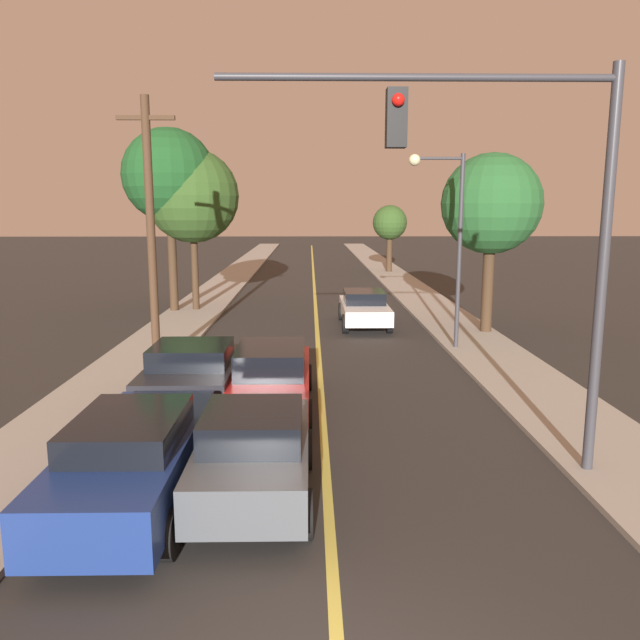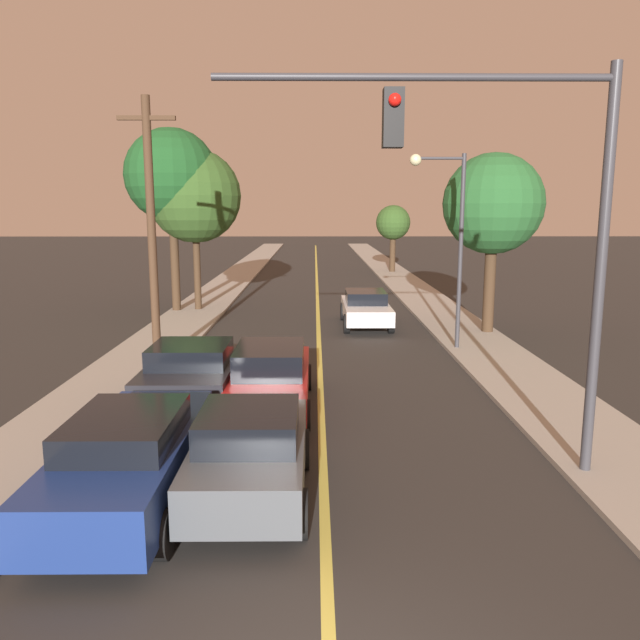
# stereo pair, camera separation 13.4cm
# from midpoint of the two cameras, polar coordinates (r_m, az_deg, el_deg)

# --- Properties ---
(road_surface) EXTENTS (8.29, 80.00, 0.01)m
(road_surface) POSITION_cam_midpoint_polar(r_m,az_deg,el_deg) (40.90, -0.20, 3.75)
(road_surface) COLOR #2D2B28
(road_surface) RESTS_ON ground
(sidewalk_left) EXTENTS (2.50, 80.00, 0.12)m
(sidewalk_left) POSITION_cam_midpoint_polar(r_m,az_deg,el_deg) (41.22, -7.74, 3.78)
(sidewalk_left) COLOR #9E998E
(sidewalk_left) RESTS_ON ground
(sidewalk_right) EXTENTS (2.50, 80.00, 0.12)m
(sidewalk_right) POSITION_cam_midpoint_polar(r_m,az_deg,el_deg) (41.28, 7.32, 3.80)
(sidewalk_right) COLOR #9E998E
(sidewalk_right) RESTS_ON ground
(car_near_lane_front) EXTENTS (1.84, 3.84, 1.53)m
(car_near_lane_front) POSITION_cam_midpoint_polar(r_m,az_deg,el_deg) (10.06, -6.00, -11.96)
(car_near_lane_front) COLOR #474C51
(car_near_lane_front) RESTS_ON ground
(car_near_lane_second) EXTENTS (1.85, 4.79, 1.51)m
(car_near_lane_second) POSITION_cam_midpoint_polar(r_m,az_deg,el_deg) (14.41, -4.27, -5.17)
(car_near_lane_second) COLOR red
(car_near_lane_second) RESTS_ON ground
(car_outer_lane_front) EXTENTS (1.86, 4.83, 1.55)m
(car_outer_lane_front) POSITION_cam_midpoint_polar(r_m,az_deg,el_deg) (10.21, -16.58, -11.89)
(car_outer_lane_front) COLOR navy
(car_outer_lane_front) RESTS_ON ground
(car_outer_lane_second) EXTENTS (2.09, 3.93, 1.53)m
(car_outer_lane_second) POSITION_cam_midpoint_polar(r_m,az_deg,el_deg) (14.80, -11.32, -4.84)
(car_outer_lane_second) COLOR black
(car_outer_lane_second) RESTS_ON ground
(car_far_oncoming) EXTENTS (1.87, 4.53, 1.39)m
(car_far_oncoming) POSITION_cam_midpoint_polar(r_m,az_deg,el_deg) (24.52, 4.36, 1.14)
(car_far_oncoming) COLOR white
(car_far_oncoming) RESTS_ON ground
(traffic_signal_mast) EXTENTS (6.37, 0.42, 6.71)m
(traffic_signal_mast) POSITION_cam_midpoint_polar(r_m,az_deg,el_deg) (10.66, 17.66, 10.61)
(traffic_signal_mast) COLOR #333338
(traffic_signal_mast) RESTS_ON ground
(streetlamp_right) EXTENTS (1.76, 0.36, 6.13)m
(streetlamp_right) POSITION_cam_midpoint_polar(r_m,az_deg,el_deg) (20.27, 11.78, 8.70)
(streetlamp_right) COLOR #333338
(streetlamp_right) RESTS_ON ground
(utility_pole_left) EXTENTS (1.60, 0.24, 7.49)m
(utility_pole_left) POSITION_cam_midpoint_polar(r_m,az_deg,el_deg) (18.35, -14.95, 8.11)
(utility_pole_left) COLOR #422D1E
(utility_pole_left) RESTS_ON ground
(tree_left_near) EXTENTS (4.06, 4.06, 7.02)m
(tree_left_near) POSITION_cam_midpoint_polar(r_m,az_deg,el_deg) (28.25, -11.26, 11.02)
(tree_left_near) COLOR #3D2B1C
(tree_left_near) RESTS_ON ground
(tree_left_far) EXTENTS (3.99, 3.99, 7.86)m
(tree_left_far) POSITION_cam_midpoint_polar(r_m,az_deg,el_deg) (28.19, -13.30, 12.69)
(tree_left_far) COLOR #3D2B1C
(tree_left_far) RESTS_ON ground
(tree_right_near) EXTENTS (3.57, 3.57, 6.41)m
(tree_right_near) POSITION_cam_midpoint_polar(r_m,az_deg,el_deg) (23.36, 15.72, 10.12)
(tree_right_near) COLOR #3D2B1C
(tree_right_near) RESTS_ON ground
(tree_right_far) EXTENTS (2.44, 2.44, 4.70)m
(tree_right_far) POSITION_cam_midpoint_polar(r_m,az_deg,el_deg) (44.98, 6.79, 8.77)
(tree_right_far) COLOR #3D2B1C
(tree_right_far) RESTS_ON ground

